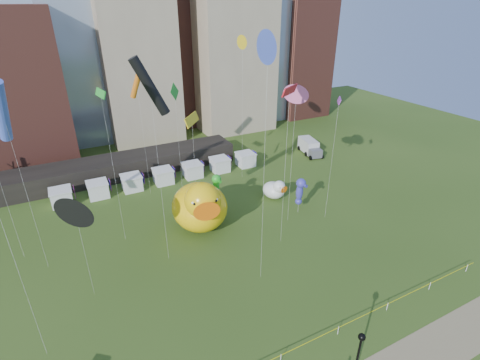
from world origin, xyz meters
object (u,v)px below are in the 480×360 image
lamppost (358,353)px  seahorse_purple (300,190)px  big_duck (200,205)px  seahorse_green (216,185)px  small_duck (275,189)px  box_truck (309,147)px

lamppost → seahorse_purple: bearing=64.0°
big_duck → lamppost: big_duck is taller
seahorse_green → lamppost: size_ratio=1.08×
big_duck → lamppost: bearing=-73.4°
seahorse_green → small_duck: bearing=-10.9°
small_duck → lamppost: size_ratio=0.83×
seahorse_green → lamppost: (-1.01, -27.92, -0.89)m
small_duck → box_truck: size_ratio=0.66×
seahorse_green → seahorse_purple: (9.89, -5.53, -0.48)m
seahorse_green → seahorse_purple: seahorse_green is taller
lamppost → box_truck: bearing=57.0°
big_duck → seahorse_green: big_duck is taller
small_duck → seahorse_green: size_ratio=0.77×
seahorse_purple → box_truck: (14.69, 17.01, -2.26)m
big_duck → seahorse_green: bearing=50.6°
small_duck → lamppost: 29.34m
seahorse_green → box_truck: bearing=17.0°
big_duck → seahorse_purple: bearing=-0.2°
big_duck → box_truck: big_duck is taller
box_truck → small_duck: bearing=-130.6°
seahorse_green → box_truck: (24.58, 11.48, -2.74)m
small_duck → big_duck: bearing=178.3°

